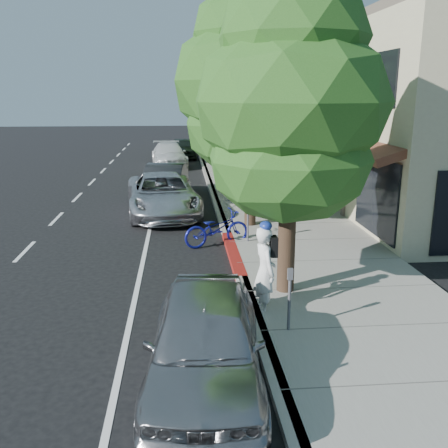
{
  "coord_description": "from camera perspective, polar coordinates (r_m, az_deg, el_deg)",
  "views": [
    {
      "loc": [
        -1.47,
        -12.74,
        4.63
      ],
      "look_at": [
        -0.4,
        -0.39,
        1.35
      ],
      "focal_mm": 40.0,
      "sensor_mm": 36.0,
      "label": 1
    }
  ],
  "objects": [
    {
      "name": "white_pickup",
      "position": [
        32.55,
        -6.29,
        7.88
      ],
      "size": [
        2.56,
        5.26,
        1.48
      ],
      "primitive_type": "imported",
      "rotation": [
        0.0,
        0.0,
        0.1
      ],
      "color": "silver",
      "rests_on": "ground"
    },
    {
      "name": "sidewalk",
      "position": [
        21.56,
        5.21,
        2.57
      ],
      "size": [
        4.6,
        56.0,
        0.15
      ],
      "primitive_type": "cube",
      "color": "gray",
      "rests_on": "ground"
    },
    {
      "name": "street_tree_1",
      "position": [
        16.9,
        3.2,
        15.59
      ],
      "size": [
        5.28,
        5.28,
        8.01
      ],
      "color": "black",
      "rests_on": "ground"
    },
    {
      "name": "storefront_building",
      "position": [
        32.69,
        15.17,
        12.35
      ],
      "size": [
        10.0,
        36.0,
        7.0
      ],
      "primitive_type": "cube",
      "color": "beige",
      "rests_on": "ground"
    },
    {
      "name": "curb",
      "position": [
        21.28,
        -0.9,
        2.47
      ],
      "size": [
        0.3,
        56.0,
        0.15
      ],
      "primitive_type": "cube",
      "color": "#9E998E",
      "rests_on": "ground"
    },
    {
      "name": "street_tree_3",
      "position": [
        28.83,
        -0.28,
        15.2
      ],
      "size": [
        4.64,
        4.64,
        7.76
      ],
      "color": "black",
      "rests_on": "ground"
    },
    {
      "name": "silver_suv",
      "position": [
        19.53,
        -7.03,
        3.36
      ],
      "size": [
        3.2,
        5.9,
        1.57
      ],
      "primitive_type": "imported",
      "rotation": [
        0.0,
        0.0,
        0.11
      ],
      "color": "silver",
      "rests_on": "ground"
    },
    {
      "name": "street_tree_4",
      "position": [
        34.82,
        -1.12,
        15.52
      ],
      "size": [
        4.16,
        4.16,
        7.93
      ],
      "color": "black",
      "rests_on": "ground"
    },
    {
      "name": "bicycle",
      "position": [
        15.4,
        -0.85,
        -0.52
      ],
      "size": [
        2.24,
        1.4,
        1.11
      ],
      "primitive_type": "imported",
      "rotation": [
        0.0,
        0.0,
        1.91
      ],
      "color": "#151990",
      "rests_on": "ground"
    },
    {
      "name": "dark_sedan",
      "position": [
        22.09,
        -6.82,
        4.69
      ],
      "size": [
        2.17,
        4.9,
        1.56
      ],
      "primitive_type": "imported",
      "rotation": [
        0.0,
        0.0,
        -0.11
      ],
      "color": "black",
      "rests_on": "ground"
    },
    {
      "name": "cyclist",
      "position": [
        10.61,
        4.69,
        -5.39
      ],
      "size": [
        0.59,
        0.78,
        1.95
      ],
      "primitive_type": "imported",
      "rotation": [
        0.0,
        0.0,
        1.75
      ],
      "color": "white",
      "rests_on": "ground"
    },
    {
      "name": "ground",
      "position": [
        13.63,
        1.52,
        -5.04
      ],
      "size": [
        120.0,
        120.0,
        0.0
      ],
      "primitive_type": "plane",
      "color": "black",
      "rests_on": "ground"
    },
    {
      "name": "dark_suv_far",
      "position": [
        36.66,
        -4.71,
        8.65
      ],
      "size": [
        2.08,
        4.33,
        1.43
      ],
      "primitive_type": "imported",
      "rotation": [
        0.0,
        0.0,
        0.1
      ],
      "color": "black",
      "rests_on": "ground"
    },
    {
      "name": "street_tree_0",
      "position": [
        11.0,
        7.68,
        13.14
      ],
      "size": [
        4.23,
        4.23,
        7.0
      ],
      "color": "black",
      "rests_on": "ground"
    },
    {
      "name": "near_car_a",
      "position": [
        8.21,
        -2.16,
        -13.23
      ],
      "size": [
        2.17,
        4.66,
        1.55
      ],
      "primitive_type": "imported",
      "rotation": [
        0.0,
        0.0,
        -0.08
      ],
      "color": "#99999D",
      "rests_on": "ground"
    },
    {
      "name": "street_tree_2",
      "position": [
        22.86,
        1.0,
        14.78
      ],
      "size": [
        4.26,
        4.26,
        7.38
      ],
      "color": "black",
      "rests_on": "ground"
    },
    {
      "name": "pedestrian",
      "position": [
        19.93,
        5.2,
        4.4
      ],
      "size": [
        1.08,
        1.0,
        1.79
      ],
      "primitive_type": "imported",
      "rotation": [
        0.0,
        0.0,
        3.62
      ],
      "color": "black",
      "rests_on": "sidewalk"
    },
    {
      "name": "curb_red_segment",
      "position": [
        14.55,
        1.08,
        -3.42
      ],
      "size": [
        0.32,
        4.0,
        0.15
      ],
      "primitive_type": "cube",
      "color": "maroon",
      "rests_on": "ground"
    },
    {
      "name": "street_tree_5",
      "position": [
        40.81,
        -1.71,
        14.97
      ],
      "size": [
        4.88,
        4.88,
        7.72
      ],
      "color": "black",
      "rests_on": "ground"
    }
  ]
}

